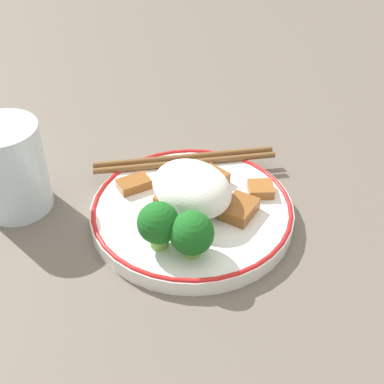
{
  "coord_description": "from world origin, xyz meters",
  "views": [
    {
      "loc": [
        -0.29,
        0.31,
        0.38
      ],
      "look_at": [
        0.0,
        0.0,
        0.04
      ],
      "focal_mm": 50.0,
      "sensor_mm": 36.0,
      "label": 1
    }
  ],
  "objects_px": {
    "plate": "(192,211)",
    "broccoli_back_left": "(158,224)",
    "chopsticks": "(185,160)",
    "broccoli_back_center": "(192,234)",
    "drinking_glass": "(10,168)"
  },
  "relations": [
    {
      "from": "chopsticks",
      "to": "drinking_glass",
      "type": "bearing_deg",
      "value": 60.52
    },
    {
      "from": "broccoli_back_left",
      "to": "drinking_glass",
      "type": "height_order",
      "value": "drinking_glass"
    },
    {
      "from": "plate",
      "to": "broccoli_back_left",
      "type": "xyz_separation_m",
      "value": [
        -0.02,
        0.06,
        0.03
      ]
    },
    {
      "from": "plate",
      "to": "broccoli_back_left",
      "type": "bearing_deg",
      "value": 104.49
    },
    {
      "from": "plate",
      "to": "chopsticks",
      "type": "distance_m",
      "value": 0.08
    },
    {
      "from": "chopsticks",
      "to": "drinking_glass",
      "type": "height_order",
      "value": "drinking_glass"
    },
    {
      "from": "plate",
      "to": "broccoli_back_left",
      "type": "distance_m",
      "value": 0.07
    },
    {
      "from": "chopsticks",
      "to": "broccoli_back_left",
      "type": "bearing_deg",
      "value": 123.75
    },
    {
      "from": "broccoli_back_left",
      "to": "broccoli_back_center",
      "type": "xyz_separation_m",
      "value": [
        -0.03,
        -0.01,
        -0.0
      ]
    },
    {
      "from": "broccoli_back_left",
      "to": "chopsticks",
      "type": "height_order",
      "value": "broccoli_back_left"
    },
    {
      "from": "plate",
      "to": "chopsticks",
      "type": "relative_size",
      "value": 1.19
    },
    {
      "from": "broccoli_back_center",
      "to": "chopsticks",
      "type": "height_order",
      "value": "broccoli_back_center"
    },
    {
      "from": "plate",
      "to": "broccoli_back_center",
      "type": "xyz_separation_m",
      "value": [
        -0.05,
        0.05,
        0.03
      ]
    },
    {
      "from": "plate",
      "to": "broccoli_back_center",
      "type": "distance_m",
      "value": 0.07
    },
    {
      "from": "plate",
      "to": "drinking_glass",
      "type": "distance_m",
      "value": 0.2
    }
  ]
}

